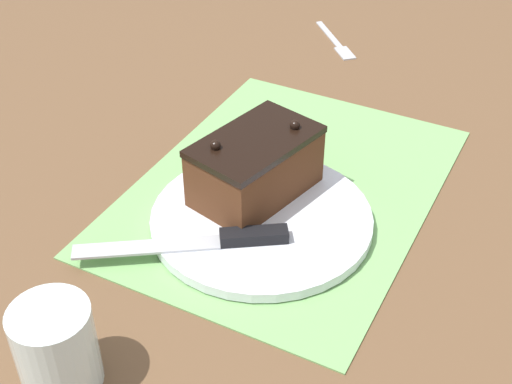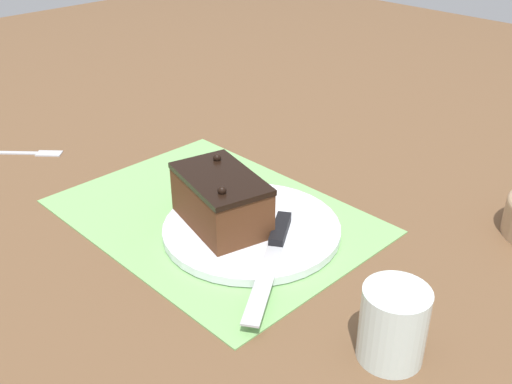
# 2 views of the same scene
# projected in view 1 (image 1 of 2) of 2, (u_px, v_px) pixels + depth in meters

# --- Properties ---
(ground_plane) EXTENTS (3.00, 3.00, 0.00)m
(ground_plane) POSITION_uv_depth(u_px,v_px,m) (285.00, 189.00, 0.88)
(ground_plane) COLOR brown
(placemat_woven) EXTENTS (0.46, 0.34, 0.00)m
(placemat_woven) POSITION_uv_depth(u_px,v_px,m) (285.00, 188.00, 0.87)
(placemat_woven) COLOR #7AB266
(placemat_woven) RESTS_ON ground_plane
(cake_plate) EXTENTS (0.25, 0.25, 0.01)m
(cake_plate) POSITION_uv_depth(u_px,v_px,m) (262.00, 219.00, 0.81)
(cake_plate) COLOR white
(cake_plate) RESTS_ON placemat_woven
(chocolate_cake) EXTENTS (0.17, 0.12, 0.09)m
(chocolate_cake) POSITION_uv_depth(u_px,v_px,m) (255.00, 166.00, 0.82)
(chocolate_cake) COLOR #512D19
(chocolate_cake) RESTS_ON cake_plate
(serving_knife) EXTENTS (0.15, 0.21, 0.01)m
(serving_knife) POSITION_uv_depth(u_px,v_px,m) (218.00, 240.00, 0.77)
(serving_knife) COLOR black
(serving_knife) RESTS_ON cake_plate
(drinking_glass) EXTENTS (0.07, 0.07, 0.09)m
(drinking_glass) POSITION_uv_depth(u_px,v_px,m) (56.00, 348.00, 0.62)
(drinking_glass) COLOR silver
(drinking_glass) RESTS_ON ground_plane
(dessert_fork) EXTENTS (0.12, 0.11, 0.01)m
(dessert_fork) POSITION_uv_depth(u_px,v_px,m) (337.00, 43.00, 1.20)
(dessert_fork) COLOR #B7BABF
(dessert_fork) RESTS_ON ground_plane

